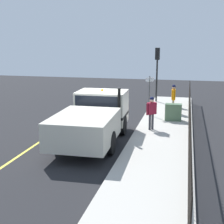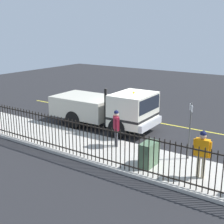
% 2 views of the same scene
% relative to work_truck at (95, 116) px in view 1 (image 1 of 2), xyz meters
% --- Properties ---
extents(ground_plane, '(47.18, 47.18, 0.00)m').
position_rel_work_truck_xyz_m(ground_plane, '(-0.12, 1.22, -1.17)').
color(ground_plane, '#232326').
rests_on(ground_plane, ground).
extents(sidewalk_slab, '(2.81, 21.45, 0.13)m').
position_rel_work_truck_xyz_m(sidewalk_slab, '(2.98, 1.22, -1.10)').
color(sidewalk_slab, '#B7B2A8').
rests_on(sidewalk_slab, ground).
extents(lane_marking, '(0.12, 19.30, 0.01)m').
position_rel_work_truck_xyz_m(lane_marking, '(-2.39, 1.22, -1.16)').
color(lane_marking, yellow).
rests_on(lane_marking, ground).
extents(work_truck, '(2.55, 5.98, 2.40)m').
position_rel_work_truck_xyz_m(work_truck, '(0.00, 0.00, 0.00)').
color(work_truck, silver).
rests_on(work_truck, ground).
extents(worker_standing, '(0.49, 0.48, 1.67)m').
position_rel_work_truck_xyz_m(worker_standing, '(2.35, 1.97, -0.01)').
color(worker_standing, maroon).
rests_on(worker_standing, sidewalk_slab).
extents(pedestrian_distant, '(0.26, 0.64, 1.76)m').
position_rel_work_truck_xyz_m(pedestrian_distant, '(3.22, 6.16, 0.04)').
color(pedestrian_distant, orange).
rests_on(pedestrian_distant, sidewalk_slab).
extents(iron_fence, '(0.04, 18.27, 1.55)m').
position_rel_work_truck_xyz_m(iron_fence, '(4.19, 1.22, -0.25)').
color(iron_fence, black).
rests_on(iron_fence, sidewalk_slab).
extents(traffic_light_near, '(0.33, 0.26, 3.90)m').
position_rel_work_truck_xyz_m(traffic_light_near, '(1.83, 9.74, 1.74)').
color(traffic_light_near, black).
rests_on(traffic_light_near, sidewalk_slab).
extents(utility_cabinet, '(0.90, 0.48, 0.94)m').
position_rel_work_truck_xyz_m(utility_cabinet, '(3.33, 4.16, -0.56)').
color(utility_cabinet, '#4C6B4C').
rests_on(utility_cabinet, sidewalk_slab).
extents(traffic_cone, '(0.49, 0.49, 0.70)m').
position_rel_work_truck_xyz_m(traffic_cone, '(-1.67, 1.22, -0.81)').
color(traffic_cone, orange).
rests_on(traffic_cone, ground).
extents(street_sign, '(0.44, 0.28, 2.34)m').
position_rel_work_truck_xyz_m(street_sign, '(1.85, 5.18, 0.43)').
color(street_sign, '#4C4C4C').
rests_on(street_sign, sidewalk_slab).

